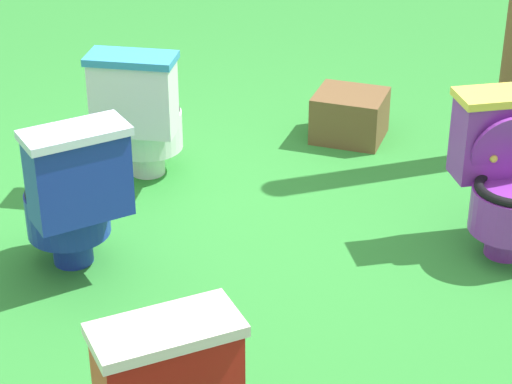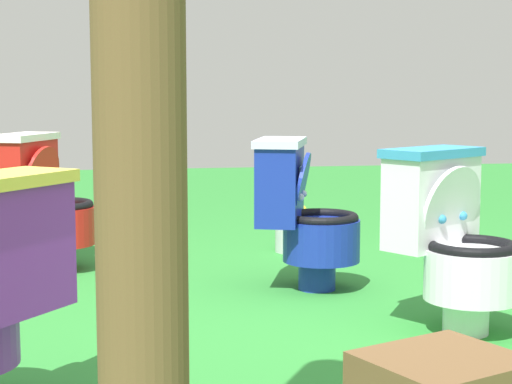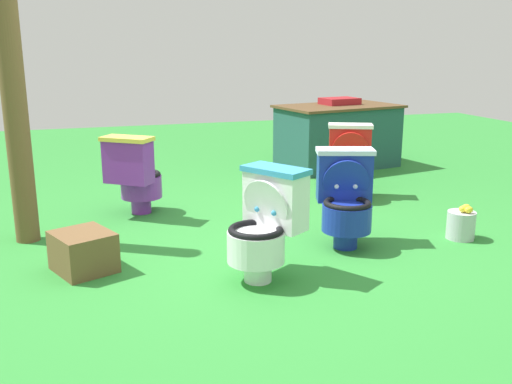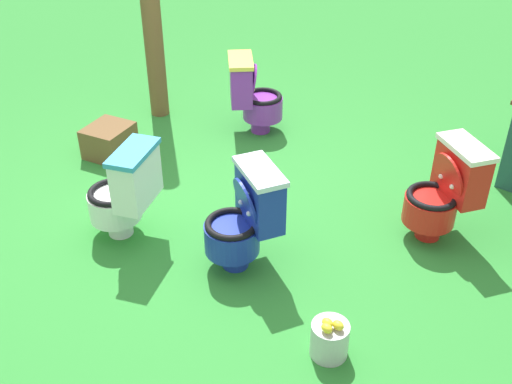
{
  "view_description": "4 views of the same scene",
  "coord_description": "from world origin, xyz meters",
  "views": [
    {
      "loc": [
        2.83,
        2.79,
        2.36
      ],
      "look_at": [
        0.2,
        0.42,
        0.47
      ],
      "focal_mm": 68.52,
      "sensor_mm": 36.0,
      "label": 1
    },
    {
      "loc": [
        -3.36,
        0.61,
        0.96
      ],
      "look_at": [
        0.41,
        -0.01,
        0.5
      ],
      "focal_mm": 60.23,
      "sensor_mm": 36.0,
      "label": 2
    },
    {
      "loc": [
        -1.3,
        -4.07,
        1.49
      ],
      "look_at": [
        0.03,
        0.12,
        0.36
      ],
      "focal_mm": 40.44,
      "sensor_mm": 36.0,
      "label": 3
    },
    {
      "loc": [
        3.13,
        -2.34,
        2.74
      ],
      "look_at": [
        0.41,
        0.01,
        0.35
      ],
      "focal_mm": 43.12,
      "sensor_mm": 36.0,
      "label": 4
    }
  ],
  "objects": [
    {
      "name": "toilet_red",
      "position": [
        1.28,
        0.99,
        0.37
      ],
      "size": [
        0.56,
        0.61,
        0.73
      ],
      "rotation": [
        0.0,
        0.0,
        2.73
      ],
      "color": "red",
      "rests_on": "ground"
    },
    {
      "name": "toilet_purple",
      "position": [
        -0.81,
        1.02,
        0.37
      ],
      "size": [
        0.62,
        0.63,
        0.73
      ],
      "rotation": [
        0.0,
        0.0,
        5.64
      ],
      "color": "purple",
      "rests_on": "ground"
    },
    {
      "name": "toilet_white",
      "position": [
        -0.17,
        -0.71,
        0.37
      ],
      "size": [
        0.63,
        0.6,
        0.73
      ],
      "rotation": [
        0.0,
        0.0,
        2.14
      ],
      "color": "white",
      "rests_on": "ground"
    },
    {
      "name": "toilet_blue",
      "position": [
        0.61,
        -0.27,
        0.37
      ],
      "size": [
        0.53,
        0.59,
        0.73
      ],
      "rotation": [
        0.0,
        0.0,
        2.83
      ],
      "color": "#192D9E",
      "rests_on": "ground"
    },
    {
      "name": "small_crate",
      "position": [
        -1.31,
        -0.22,
        0.14
      ],
      "size": [
        0.47,
        0.49,
        0.27
      ],
      "primitive_type": "cube",
      "rotation": [
        0.0,
        0.0,
        1.97
      ],
      "color": "brown",
      "rests_on": "ground"
    },
    {
      "name": "lemon_bucket",
      "position": [
        1.55,
        -0.43,
        0.12
      ],
      "size": [
        0.22,
        0.22,
        0.28
      ],
      "color": "#B7B7BF",
      "rests_on": "ground"
    },
    {
      "name": "wooden_post",
      "position": [
        -1.71,
        0.56,
        1.01
      ],
      "size": [
        0.18,
        0.18,
        2.03
      ],
      "primitive_type": "cylinder",
      "color": "brown",
      "rests_on": "ground"
    },
    {
      "name": "ground",
      "position": [
        0.0,
        0.0,
        0.0
      ],
      "size": [
        14.0,
        14.0,
        0.0
      ],
      "primitive_type": "plane",
      "color": "#2D8433"
    }
  ]
}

